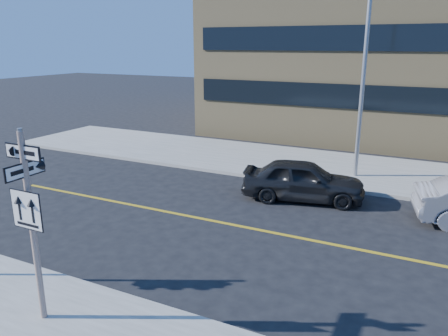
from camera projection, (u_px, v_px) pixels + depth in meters
The scene contains 4 objects.
ground at pixel (121, 270), 11.45m from camera, with size 120.00×120.00×0.00m, color black.
sign_pole at pixel (31, 217), 8.62m from camera, with size 0.92×0.92×4.06m.
parked_car_a at pixel (303, 180), 16.45m from camera, with size 4.54×1.83×1.55m, color black.
streetlight_a at pixel (363, 68), 17.70m from camera, with size 0.55×2.25×8.00m.
Camera 1 is at (6.99, -8.00, 5.73)m, focal length 35.00 mm.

